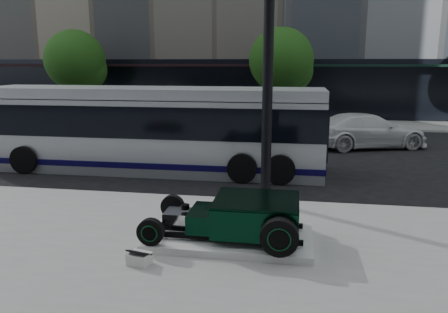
% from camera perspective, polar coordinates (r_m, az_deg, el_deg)
% --- Properties ---
extents(ground, '(120.00, 120.00, 0.00)m').
position_cam_1_polar(ground, '(14.09, 1.11, -3.37)').
color(ground, black).
rests_on(ground, ground).
extents(sidewalk_far, '(70.00, 4.00, 0.12)m').
position_cam_1_polar(sidewalk_far, '(27.76, 5.26, 4.43)').
color(sidewalk_far, gray).
rests_on(sidewalk_far, ground).
extents(street_trees, '(29.80, 3.80, 5.70)m').
position_cam_1_polar(street_trees, '(26.52, 7.79, 12.05)').
color(street_trees, black).
rests_on(street_trees, sidewalk_far).
extents(display_plinth, '(3.40, 1.80, 0.15)m').
position_cam_1_polar(display_plinth, '(9.27, 0.78, -10.55)').
color(display_plinth, silver).
rests_on(display_plinth, sidewalk_near).
extents(hot_rod, '(3.22, 2.00, 0.81)m').
position_cam_1_polar(hot_rod, '(9.05, 2.89, -7.74)').
color(hot_rod, black).
rests_on(hot_rod, display_plinth).
extents(info_plaque, '(0.46, 0.39, 0.31)m').
position_cam_1_polar(info_plaque, '(8.42, -11.02, -12.88)').
color(info_plaque, silver).
rests_on(info_plaque, sidewalk_near).
extents(lamppost, '(0.48, 0.48, 8.70)m').
position_cam_1_polar(lamppost, '(11.16, 5.82, 13.98)').
color(lamppost, black).
rests_on(lamppost, sidewalk_near).
extents(transit_bus, '(12.12, 2.88, 2.92)m').
position_cam_1_polar(transit_bus, '(15.72, -9.36, 3.63)').
color(transit_bus, '#ACB2B6').
rests_on(transit_bus, ground).
extents(white_sedan, '(5.73, 3.75, 1.54)m').
position_cam_1_polar(white_sedan, '(20.73, 18.21, 3.23)').
color(white_sedan, silver).
rests_on(white_sedan, ground).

